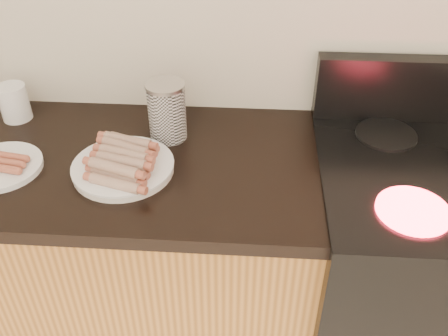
# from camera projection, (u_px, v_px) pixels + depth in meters

# --- Properties ---
(stove) EXTENTS (0.76, 0.65, 0.91)m
(stove) POSITION_uv_depth(u_px,v_px,m) (422.00, 284.00, 1.62)
(stove) COLOR black
(stove) RESTS_ON floor
(stove_panel) EXTENTS (0.76, 0.06, 0.20)m
(stove_panel) POSITION_uv_depth(u_px,v_px,m) (442.00, 90.00, 1.51)
(stove_panel) COLOR black
(stove_panel) RESTS_ON stove
(burner_near_left) EXTENTS (0.18, 0.18, 0.01)m
(burner_near_left) POSITION_uv_depth(u_px,v_px,m) (413.00, 210.00, 1.21)
(burner_near_left) COLOR #FF1E2D
(burner_near_left) RESTS_ON stove
(burner_far_left) EXTENTS (0.18, 0.18, 0.01)m
(burner_far_left) POSITION_uv_depth(u_px,v_px,m) (386.00, 134.00, 1.48)
(burner_far_left) COLOR black
(burner_far_left) RESTS_ON stove
(main_plate) EXTENTS (0.30, 0.30, 0.02)m
(main_plate) POSITION_uv_depth(u_px,v_px,m) (123.00, 168.00, 1.36)
(main_plate) COLOR white
(main_plate) RESTS_ON counter_slab
(side_plate) EXTENTS (0.29, 0.29, 0.02)m
(side_plate) POSITION_uv_depth(u_px,v_px,m) (1.00, 167.00, 1.37)
(side_plate) COLOR white
(side_plate) RESTS_ON counter_slab
(hotdog_pile) EXTENTS (0.14, 0.26, 0.05)m
(hotdog_pile) POSITION_uv_depth(u_px,v_px,m) (122.00, 158.00, 1.34)
(hotdog_pile) COLOR brown
(hotdog_pile) RESTS_ON main_plate
(canister) EXTENTS (0.11, 0.11, 0.18)m
(canister) POSITION_uv_depth(u_px,v_px,m) (167.00, 111.00, 1.45)
(canister) COLOR white
(canister) RESTS_ON counter_slab
(mug) EXTENTS (0.09, 0.09, 0.11)m
(mug) POSITION_uv_depth(u_px,v_px,m) (14.00, 103.00, 1.56)
(mug) COLOR white
(mug) RESTS_ON counter_slab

